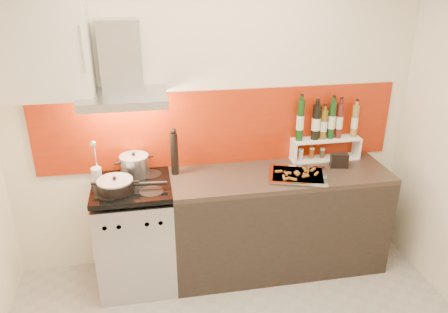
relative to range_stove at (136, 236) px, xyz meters
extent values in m
cube|color=silver|center=(0.70, 0.30, 0.86)|extent=(3.40, 0.02, 2.60)
cube|color=maroon|center=(0.75, 0.29, 0.78)|extent=(3.00, 0.02, 0.64)
cube|color=#B7B7BA|center=(0.00, 0.00, -0.02)|extent=(0.60, 0.60, 0.84)
cube|color=black|center=(0.00, -0.28, -0.11)|extent=(0.50, 0.02, 0.40)
cube|color=#B7B7BA|center=(0.00, -0.28, 0.28)|extent=(0.56, 0.02, 0.12)
cube|color=#FF190C|center=(0.00, -0.29, 0.28)|extent=(0.10, 0.01, 0.04)
cube|color=black|center=(0.00, 0.00, 0.45)|extent=(0.60, 0.60, 0.04)
cube|color=black|center=(1.20, 0.00, -0.01)|extent=(1.80, 0.60, 0.86)
cube|color=#30231D|center=(1.20, 0.00, 0.44)|extent=(1.80, 0.60, 0.04)
cube|color=#B7B7BA|center=(0.00, 0.05, 1.14)|extent=(0.62, 0.50, 0.06)
cube|color=#B7B7BA|center=(0.00, 0.20, 1.42)|extent=(0.30, 0.18, 0.50)
sphere|color=#FFD18C|center=(-0.15, 0.05, 1.10)|extent=(0.07, 0.07, 0.07)
sphere|color=#FFD18C|center=(0.15, 0.05, 1.10)|extent=(0.07, 0.07, 0.07)
cube|color=beige|center=(-0.55, 0.13, 1.51)|extent=(0.70, 0.35, 0.72)
cylinder|color=#B7B7BA|center=(0.03, 0.16, 0.55)|extent=(0.23, 0.23, 0.16)
cylinder|color=#99999E|center=(0.03, 0.16, 0.63)|extent=(0.23, 0.23, 0.01)
sphere|color=black|center=(0.03, 0.16, 0.65)|extent=(0.03, 0.03, 0.03)
cylinder|color=black|center=(-0.11, -0.09, 0.51)|extent=(0.26, 0.26, 0.08)
cylinder|color=#99999E|center=(-0.11, -0.09, 0.56)|extent=(0.27, 0.27, 0.01)
sphere|color=black|center=(-0.11, -0.09, 0.58)|extent=(0.03, 0.03, 0.03)
cylinder|color=black|center=(0.14, -0.11, 0.52)|extent=(0.25, 0.05, 0.03)
cylinder|color=silver|center=(-0.26, 0.08, 0.53)|extent=(0.08, 0.08, 0.13)
cylinder|color=silver|center=(-0.25, 0.08, 0.70)|extent=(0.01, 0.06, 0.24)
sphere|color=silver|center=(-0.25, 0.02, 0.81)|extent=(0.05, 0.05, 0.05)
cylinder|color=black|center=(0.35, 0.15, 0.63)|extent=(0.06, 0.06, 0.35)
sphere|color=black|center=(0.35, 0.15, 0.83)|extent=(0.05, 0.05, 0.05)
cube|color=white|center=(1.66, 0.22, 0.47)|extent=(0.60, 0.16, 0.01)
cube|color=white|center=(1.37, 0.22, 0.55)|extent=(0.01, 0.16, 0.17)
cube|color=white|center=(1.95, 0.22, 0.55)|extent=(0.02, 0.16, 0.17)
cube|color=white|center=(1.66, 0.22, 0.64)|extent=(0.60, 0.16, 0.02)
cylinder|color=black|center=(1.41, 0.22, 0.83)|extent=(0.06, 0.06, 0.35)
cylinder|color=black|center=(1.55, 0.22, 0.80)|extent=(0.07, 0.07, 0.30)
cylinder|color=brown|center=(1.62, 0.22, 0.78)|extent=(0.06, 0.06, 0.25)
cylinder|color=#123314|center=(1.69, 0.22, 0.81)|extent=(0.06, 0.06, 0.32)
cylinder|color=#511815|center=(1.76, 0.22, 0.80)|extent=(0.06, 0.06, 0.30)
cylinder|color=olive|center=(1.91, 0.22, 0.79)|extent=(0.06, 0.06, 0.28)
cylinder|color=beige|center=(1.44, 0.22, 0.51)|extent=(0.04, 0.04, 0.08)
cylinder|color=brown|center=(1.54, 0.22, 0.52)|extent=(0.04, 0.04, 0.09)
cylinder|color=#443C22|center=(1.64, 0.22, 0.51)|extent=(0.04, 0.04, 0.07)
cube|color=black|center=(1.71, 0.03, 0.52)|extent=(0.15, 0.09, 0.12)
cube|color=silver|center=(1.31, -0.09, 0.47)|extent=(0.52, 0.45, 0.01)
cube|color=silver|center=(1.31, -0.09, 0.48)|extent=(0.54, 0.48, 0.01)
cube|color=red|center=(1.31, -0.09, 0.48)|extent=(0.47, 0.40, 0.01)
cube|color=brown|center=(1.46, -0.04, 0.49)|extent=(0.06, 0.05, 0.01)
cube|color=brown|center=(1.17, -0.02, 0.49)|extent=(0.06, 0.02, 0.01)
cube|color=brown|center=(1.19, -0.16, 0.49)|extent=(0.06, 0.04, 0.01)
cube|color=brown|center=(1.40, -0.08, 0.49)|extent=(0.04, 0.06, 0.01)
cube|color=brown|center=(1.22, -0.07, 0.49)|extent=(0.03, 0.06, 0.01)
cube|color=brown|center=(1.41, 0.00, 0.49)|extent=(0.06, 0.04, 0.01)
cube|color=brown|center=(1.30, -0.09, 0.49)|extent=(0.02, 0.06, 0.01)
cube|color=brown|center=(1.38, -0.08, 0.49)|extent=(0.04, 0.06, 0.01)
cube|color=brown|center=(1.32, -0.07, 0.49)|extent=(0.02, 0.06, 0.01)
cube|color=brown|center=(1.24, -0.18, 0.49)|extent=(0.06, 0.05, 0.01)
cube|color=brown|center=(1.18, -0.13, 0.49)|extent=(0.03, 0.06, 0.01)
cube|color=brown|center=(1.46, -0.12, 0.49)|extent=(0.05, 0.05, 0.01)
cube|color=brown|center=(1.38, -0.09, 0.49)|extent=(0.06, 0.04, 0.01)
cube|color=brown|center=(1.41, -0.01, 0.49)|extent=(0.05, 0.05, 0.01)
cube|color=brown|center=(1.36, -0.14, 0.49)|extent=(0.06, 0.03, 0.01)
cube|color=brown|center=(1.24, -0.06, 0.49)|extent=(0.06, 0.05, 0.01)
camera|label=1|loc=(0.17, -3.07, 2.00)|focal=35.00mm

